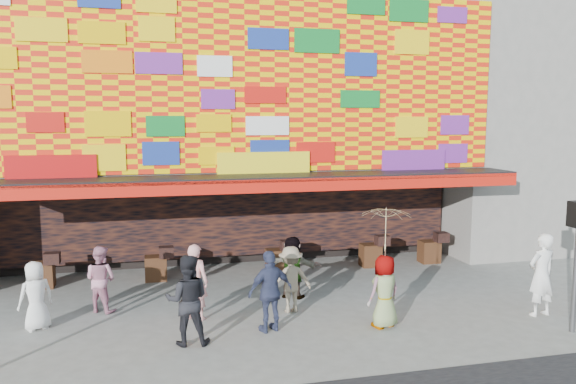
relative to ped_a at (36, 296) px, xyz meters
The scene contains 13 objects.
ground 5.28m from the ped_a, 15.11° to the right, with size 90.00×90.00×0.00m, color slate.
shop_building 9.59m from the ped_a, 53.45° to the left, with size 15.20×9.40×10.00m.
neighbor_right 19.93m from the ped_a, 20.19° to the left, with size 11.00×8.00×12.00m, color gray.
ped_a is the anchor object (origin of this frame).
ped_b 3.41m from the ped_a, ahead, with size 0.64×0.42×1.76m, color pink.
ped_c 3.53m from the ped_a, 26.73° to the right, with size 0.90×0.70×1.86m, color black.
ped_d 5.65m from the ped_a, ahead, with size 1.02×0.59×1.58m, color gray.
ped_e 5.10m from the ped_a, 14.72° to the right, with size 1.04×0.43×1.78m, color #313857.
ped_f 6.00m from the ped_a, ahead, with size 1.49×0.47×1.60m, color gray.
ped_g 7.59m from the ped_a, 12.53° to the right, with size 0.79×0.51×1.61m, color gray.
ped_h 11.39m from the ped_a, ahead, with size 0.71×0.47×1.95m, color white.
ped_i 1.54m from the ped_a, 35.12° to the left, with size 0.77×0.60×1.59m, color #C8819B.
parasol 7.72m from the ped_a, 12.53° to the right, with size 1.35×1.36×1.93m.
Camera 1 is at (-2.49, -11.34, 4.57)m, focal length 35.00 mm.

